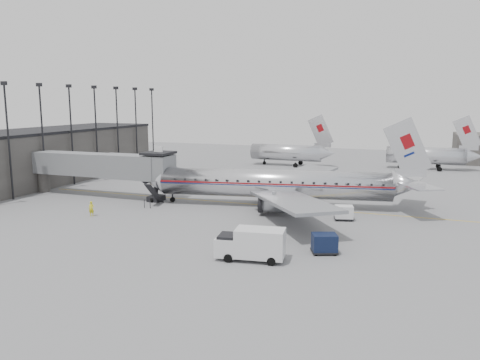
% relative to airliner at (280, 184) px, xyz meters
% --- Properties ---
extents(ground, '(160.00, 160.00, 0.00)m').
position_rel_airliner_xyz_m(ground, '(-6.55, -6.13, -2.79)').
color(ground, slate).
rests_on(ground, ground).
extents(terminal, '(12.00, 46.00, 8.00)m').
position_rel_airliner_xyz_m(terminal, '(-40.55, 3.87, 1.21)').
color(terminal, '#3D3937').
rests_on(terminal, ground).
extents(apron_line, '(60.00, 0.15, 0.01)m').
position_rel_airliner_xyz_m(apron_line, '(-3.55, -0.13, -2.78)').
color(apron_line, gold).
rests_on(apron_line, ground).
extents(jet_bridge, '(21.00, 6.20, 7.10)m').
position_rel_airliner_xyz_m(jet_bridge, '(-23.21, -2.47, 1.39)').
color(jet_bridge, '#5A5C5F').
rests_on(jet_bridge, ground).
extents(floodlight_masts, '(0.90, 42.25, 15.25)m').
position_rel_airliner_xyz_m(floodlight_masts, '(-34.05, 6.87, 5.58)').
color(floodlight_masts, black).
rests_on(floodlight_masts, ground).
extents(distant_aircraft_near, '(16.39, 3.20, 10.26)m').
position_rel_airliner_xyz_m(distant_aircraft_near, '(-8.34, 35.87, -0.05)').
color(distant_aircraft_near, silver).
rests_on(distant_aircraft_near, ground).
extents(distant_aircraft_mid, '(16.39, 3.20, 10.26)m').
position_rel_airliner_xyz_m(distant_aircraft_mid, '(17.66, 39.87, -0.05)').
color(distant_aircraft_mid, silver).
rests_on(distant_aircraft_mid, ground).
extents(airliner, '(34.75, 31.93, 11.07)m').
position_rel_airliner_xyz_m(airliner, '(0.00, 0.00, 0.00)').
color(airliner, silver).
rests_on(airliner, ground).
extents(service_van, '(5.82, 2.85, 2.63)m').
position_rel_airliner_xyz_m(service_van, '(3.03, -19.84, -1.40)').
color(service_van, silver).
rests_on(service_van, ground).
extents(baggage_cart_navy, '(2.60, 2.31, 1.69)m').
position_rel_airliner_xyz_m(baggage_cart_navy, '(8.34, -16.13, -1.89)').
color(baggage_cart_navy, black).
rests_on(baggage_cart_navy, ground).
extents(baggage_cart_white, '(2.32, 1.98, 1.57)m').
position_rel_airliner_xyz_m(baggage_cart_white, '(8.34, -4.13, -1.95)').
color(baggage_cart_white, silver).
rests_on(baggage_cart_white, ground).
extents(ramp_worker, '(0.71, 0.56, 1.69)m').
position_rel_airliner_xyz_m(ramp_worker, '(-18.55, -12.13, -1.94)').
color(ramp_worker, gold).
rests_on(ramp_worker, ground).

